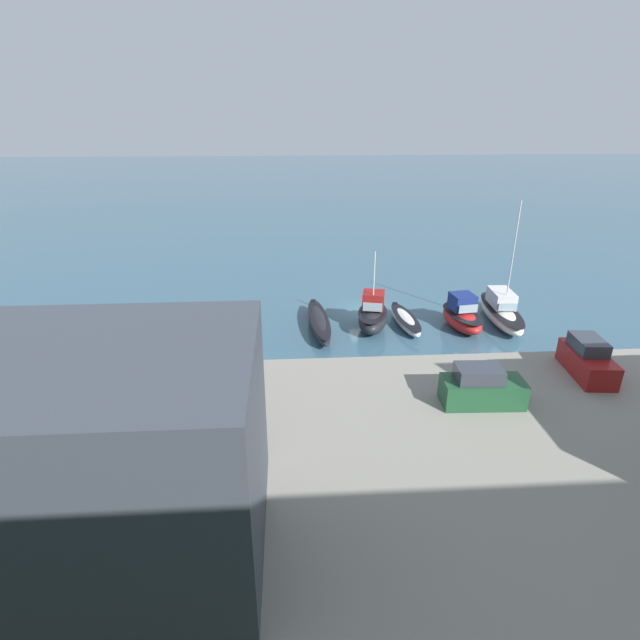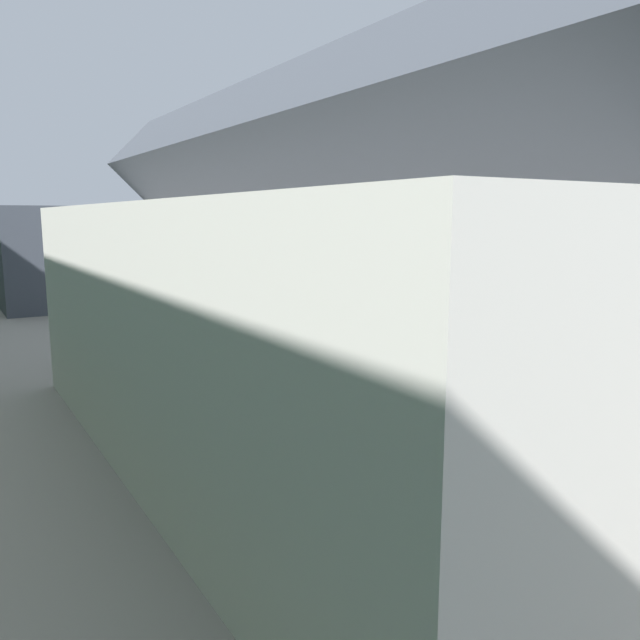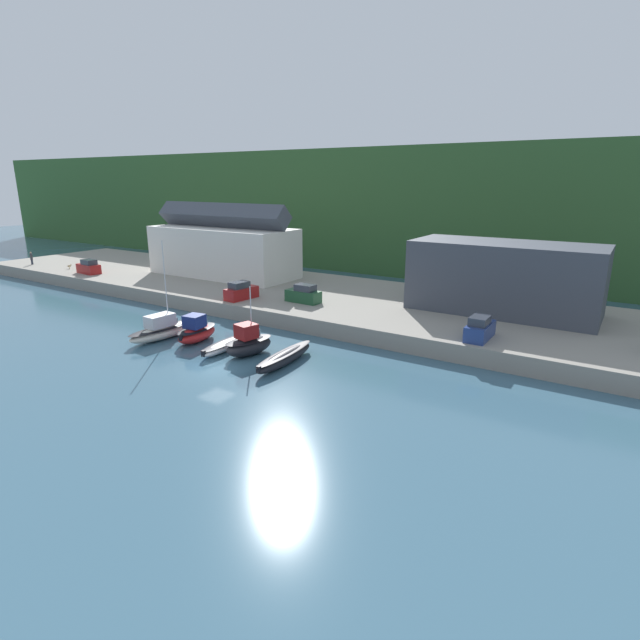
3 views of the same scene
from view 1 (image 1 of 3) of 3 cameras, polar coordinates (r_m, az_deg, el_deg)
The scene contains 10 objects.
ground_plane at distance 43.66m, azimuth 5.19°, elevation 1.26°, with size 320.00×320.00×0.00m, color #385B70.
quay_promenade at distance 23.07m, azimuth 14.61°, elevation -19.01°, with size 131.56×22.96×1.75m.
moored_boat_0 at distance 43.09m, azimuth 19.98°, elevation 0.97°, with size 2.75×8.35×9.93m.
moored_boat_1 at distance 40.83m, azimuth 15.92°, elevation 0.43°, with size 3.03×5.40×2.79m.
moored_boat_2 at distance 40.46m, azimuth 9.72°, elevation -0.01°, with size 2.04×6.36×0.93m.
moored_boat_3 at distance 39.29m, azimuth 6.03°, elevation 0.49°, with size 3.30×5.28×6.40m.
moored_boat_4 at distance 39.12m, azimuth -0.12°, elevation -0.29°, with size 1.99×8.45×1.17m.
parked_car_0 at distance 30.46m, azimuth -25.58°, elevation -5.53°, with size 1.81×4.20×2.16m.
parked_car_1 at distance 27.46m, azimuth 17.99°, elevation -7.41°, with size 4.27×1.96×2.16m.
parked_car_3 at distance 32.84m, azimuth 28.24°, elevation -4.01°, with size 2.20×4.36×2.16m.
Camera 1 is at (6.56, 40.09, 16.00)m, focal length 28.00 mm.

